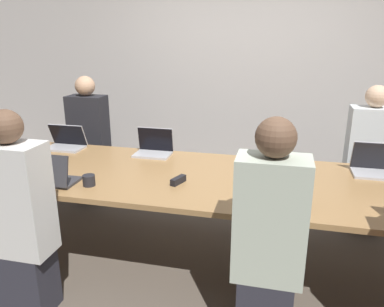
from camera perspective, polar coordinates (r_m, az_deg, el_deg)
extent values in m
plane|color=brown|center=(3.29, 2.82, -15.55)|extent=(24.00, 24.00, 0.00)
cube|color=#BCB7B2|center=(4.55, 7.40, 12.47)|extent=(12.00, 0.06, 2.80)
cube|color=#9E7547|center=(2.96, 3.03, -3.96)|extent=(4.75, 1.21, 0.04)
cylinder|color=#4C4C51|center=(4.37, -25.54, -3.59)|extent=(0.08, 0.08, 0.69)
cube|color=#B7B7BC|center=(3.31, 26.15, -2.87)|extent=(0.35, 0.24, 0.02)
cube|color=#B7B7BC|center=(3.37, 26.11, -0.28)|extent=(0.35, 0.07, 0.24)
cube|color=black|center=(3.36, 26.14, -0.38)|extent=(0.35, 0.07, 0.23)
cube|color=#2D2D38|center=(4.01, 24.33, -7.16)|extent=(0.32, 0.24, 0.45)
cube|color=silver|center=(3.81, 25.44, 0.95)|extent=(0.40, 0.24, 0.73)
sphere|color=beige|center=(3.72, 26.38, 7.81)|extent=(0.20, 0.20, 0.20)
cube|color=#B7B7BC|center=(3.48, -6.03, -0.17)|extent=(0.33, 0.22, 0.02)
cube|color=#B7B7BC|center=(3.54, -5.54, 2.20)|extent=(0.34, 0.04, 0.22)
cube|color=black|center=(3.53, -5.60, 2.13)|extent=(0.33, 0.04, 0.22)
cube|color=#B7B7BC|center=(2.60, 13.83, -6.96)|extent=(0.32, 0.23, 0.02)
cube|color=#B7B7BC|center=(2.45, 14.03, -5.29)|extent=(0.33, 0.05, 0.23)
cube|color=black|center=(2.46, 14.03, -5.24)|extent=(0.32, 0.05, 0.23)
cube|color=#2D2D38|center=(2.48, 10.91, -22.01)|extent=(0.32, 0.24, 0.45)
cube|color=beige|center=(2.16, 11.82, -9.83)|extent=(0.40, 0.24, 0.73)
sphere|color=brown|center=(1.99, 12.67, 2.41)|extent=(0.22, 0.22, 0.22)
cube|color=#B7B7BC|center=(3.87, -18.81, 0.78)|extent=(0.36, 0.22, 0.02)
cube|color=#B7B7BC|center=(3.90, -18.37, 2.76)|extent=(0.36, 0.09, 0.21)
cube|color=black|center=(3.89, -18.44, 2.66)|extent=(0.36, 0.09, 0.21)
cube|color=#2D2D38|center=(4.42, -14.85, -3.83)|extent=(0.32, 0.24, 0.45)
cube|color=#232328|center=(4.25, -15.47, 3.60)|extent=(0.40, 0.24, 0.73)
sphere|color=tan|center=(4.17, -16.00, 9.88)|extent=(0.21, 0.21, 0.21)
cube|color=#333338|center=(3.02, -20.07, -3.98)|extent=(0.34, 0.23, 0.02)
cube|color=#333338|center=(2.91, -21.35, -2.38)|extent=(0.34, 0.07, 0.23)
cube|color=#0F1933|center=(2.92, -21.23, -2.36)|extent=(0.34, 0.06, 0.22)
cube|color=#2D2D38|center=(2.87, -23.59, -17.23)|extent=(0.32, 0.24, 0.45)
cube|color=silver|center=(2.60, -25.18, -6.38)|extent=(0.40, 0.24, 0.73)
sphere|color=brown|center=(2.46, -26.59, 3.68)|extent=(0.21, 0.21, 0.21)
cylinder|color=#232328|center=(2.88, -15.43, -3.97)|extent=(0.09, 0.09, 0.08)
cube|color=black|center=(2.82, -2.11, -4.10)|extent=(0.09, 0.16, 0.05)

